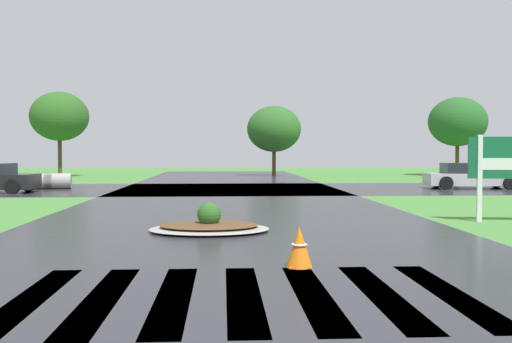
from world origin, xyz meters
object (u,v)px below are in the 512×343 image
Objects in this scene: median_island at (209,226)px; car_dark_suv at (470,177)px; drainage_pipe_stack at (49,181)px; traffic_cone at (299,247)px.

median_island is 19.46m from car_dark_suv.
median_island is 1.26× the size of drainage_pipe_stack.
car_dark_suv is at bearing -1.97° from drainage_pipe_stack.
drainage_pipe_stack is at bearing 117.77° from median_island.
traffic_cone is at bearing -63.87° from drainage_pipe_stack.
car_dark_suv reaches higher than drainage_pipe_stack.
drainage_pipe_stack is (-8.20, 15.57, 0.25)m from median_island.
median_island is 0.61× the size of car_dark_suv.
traffic_cone is (1.55, -4.31, 0.19)m from median_island.
car_dark_suv is (12.57, 14.86, 0.46)m from median_island.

